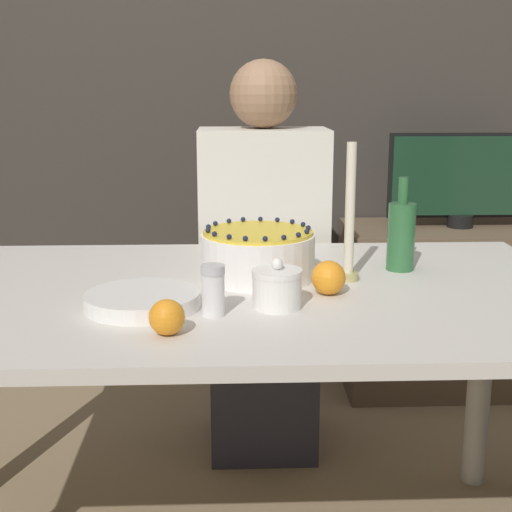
{
  "coord_description": "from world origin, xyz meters",
  "views": [
    {
      "loc": [
        0.0,
        -1.55,
        1.19
      ],
      "look_at": [
        0.07,
        0.09,
        0.79
      ],
      "focal_mm": 50.0,
      "sensor_mm": 36.0,
      "label": 1
    }
  ],
  "objects_px": {
    "candle": "(348,224)",
    "person_man_blue_shirt": "(262,287)",
    "sugar_bowl": "(275,288)",
    "bottle": "(399,235)",
    "tv_monitor": "(461,178)",
    "cake": "(256,254)",
    "sugar_shaker": "(211,290)"
  },
  "relations": [
    {
      "from": "person_man_blue_shirt",
      "to": "cake",
      "type": "bearing_deg",
      "value": 85.96
    },
    {
      "from": "sugar_bowl",
      "to": "tv_monitor",
      "type": "height_order",
      "value": "tv_monitor"
    },
    {
      "from": "candle",
      "to": "tv_monitor",
      "type": "height_order",
      "value": "candle"
    },
    {
      "from": "candle",
      "to": "person_man_blue_shirt",
      "type": "relative_size",
      "value": 0.25
    },
    {
      "from": "cake",
      "to": "sugar_shaker",
      "type": "height_order",
      "value": "cake"
    },
    {
      "from": "cake",
      "to": "sugar_bowl",
      "type": "distance_m",
      "value": 0.24
    },
    {
      "from": "person_man_blue_shirt",
      "to": "tv_monitor",
      "type": "height_order",
      "value": "person_man_blue_shirt"
    },
    {
      "from": "candle",
      "to": "tv_monitor",
      "type": "distance_m",
      "value": 1.24
    },
    {
      "from": "candle",
      "to": "bottle",
      "type": "bearing_deg",
      "value": 31.97
    },
    {
      "from": "tv_monitor",
      "to": "person_man_blue_shirt",
      "type": "bearing_deg",
      "value": -148.77
    },
    {
      "from": "cake",
      "to": "tv_monitor",
      "type": "distance_m",
      "value": 1.34
    },
    {
      "from": "cake",
      "to": "sugar_bowl",
      "type": "bearing_deg",
      "value": -82.89
    },
    {
      "from": "candle",
      "to": "person_man_blue_shirt",
      "type": "height_order",
      "value": "person_man_blue_shirt"
    },
    {
      "from": "cake",
      "to": "tv_monitor",
      "type": "relative_size",
      "value": 0.47
    },
    {
      "from": "cake",
      "to": "candle",
      "type": "distance_m",
      "value": 0.23
    },
    {
      "from": "sugar_bowl",
      "to": "person_man_blue_shirt",
      "type": "distance_m",
      "value": 0.84
    },
    {
      "from": "cake",
      "to": "person_man_blue_shirt",
      "type": "relative_size",
      "value": 0.21
    },
    {
      "from": "cake",
      "to": "sugar_shaker",
      "type": "distance_m",
      "value": 0.3
    },
    {
      "from": "candle",
      "to": "person_man_blue_shirt",
      "type": "bearing_deg",
      "value": 105.89
    },
    {
      "from": "bottle",
      "to": "sugar_bowl",
      "type": "bearing_deg",
      "value": -137.57
    },
    {
      "from": "sugar_bowl",
      "to": "person_man_blue_shirt",
      "type": "bearing_deg",
      "value": 89.22
    },
    {
      "from": "sugar_shaker",
      "to": "tv_monitor",
      "type": "relative_size",
      "value": 0.18
    },
    {
      "from": "sugar_shaker",
      "to": "tv_monitor",
      "type": "bearing_deg",
      "value": 55.11
    },
    {
      "from": "sugar_bowl",
      "to": "person_man_blue_shirt",
      "type": "height_order",
      "value": "person_man_blue_shirt"
    },
    {
      "from": "person_man_blue_shirt",
      "to": "tv_monitor",
      "type": "xyz_separation_m",
      "value": [
        0.79,
        0.48,
        0.29
      ]
    },
    {
      "from": "person_man_blue_shirt",
      "to": "tv_monitor",
      "type": "bearing_deg",
      "value": -148.77
    },
    {
      "from": "cake",
      "to": "candle",
      "type": "xyz_separation_m",
      "value": [
        0.21,
        -0.03,
        0.08
      ]
    },
    {
      "from": "tv_monitor",
      "to": "bottle",
      "type": "bearing_deg",
      "value": -115.59
    },
    {
      "from": "sugar_bowl",
      "to": "bottle",
      "type": "height_order",
      "value": "bottle"
    },
    {
      "from": "cake",
      "to": "person_man_blue_shirt",
      "type": "distance_m",
      "value": 0.62
    },
    {
      "from": "cake",
      "to": "candle",
      "type": "bearing_deg",
      "value": -7.44
    },
    {
      "from": "sugar_shaker",
      "to": "tv_monitor",
      "type": "distance_m",
      "value": 1.63
    }
  ]
}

